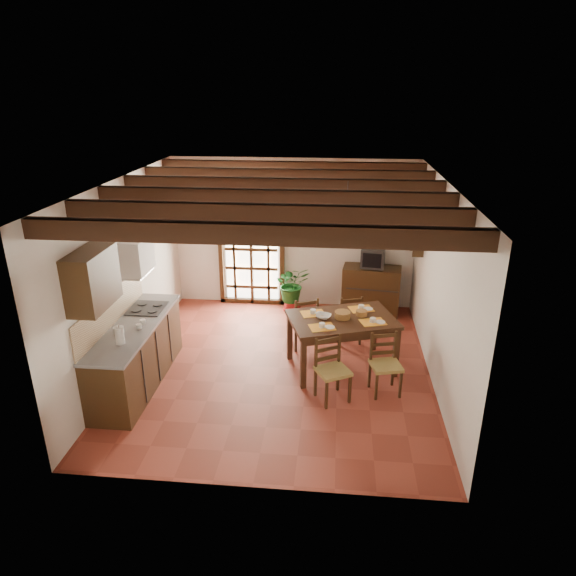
# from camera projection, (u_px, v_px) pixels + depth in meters

# --- Properties ---
(ground_plane) EXTENTS (5.00, 5.00, 0.00)m
(ground_plane) POSITION_uv_depth(u_px,v_px,m) (279.00, 368.00, 7.79)
(ground_plane) COLOR maroon
(room_shell) EXTENTS (4.52, 5.02, 2.81)m
(room_shell) POSITION_uv_depth(u_px,v_px,m) (278.00, 254.00, 7.12)
(room_shell) COLOR silver
(room_shell) RESTS_ON ground_plane
(ceiling_beams) EXTENTS (4.50, 4.34, 0.20)m
(ceiling_beams) POSITION_uv_depth(u_px,v_px,m) (278.00, 191.00, 6.80)
(ceiling_beams) COLOR black
(ceiling_beams) RESTS_ON room_shell
(french_door) EXTENTS (1.26, 0.11, 2.32)m
(french_door) POSITION_uv_depth(u_px,v_px,m) (251.00, 245.00, 9.69)
(french_door) COLOR white
(french_door) RESTS_ON ground_plane
(kitchen_counter) EXTENTS (0.64, 2.25, 1.38)m
(kitchen_counter) POSITION_uv_depth(u_px,v_px,m) (136.00, 353.00, 7.24)
(kitchen_counter) COLOR #342110
(kitchen_counter) RESTS_ON ground_plane
(upper_cabinet) EXTENTS (0.35, 0.80, 0.70)m
(upper_cabinet) POSITION_uv_depth(u_px,v_px,m) (92.00, 279.00, 6.09)
(upper_cabinet) COLOR #342110
(upper_cabinet) RESTS_ON room_shell
(range_hood) EXTENTS (0.38, 0.60, 0.54)m
(range_hood) POSITION_uv_depth(u_px,v_px,m) (135.00, 256.00, 7.29)
(range_hood) COLOR white
(range_hood) RESTS_ON room_shell
(counter_items) EXTENTS (0.50, 1.43, 0.25)m
(counter_items) POSITION_uv_depth(u_px,v_px,m) (135.00, 319.00, 7.14)
(counter_items) COLOR black
(counter_items) RESTS_ON kitchen_counter
(dining_table) EXTENTS (1.75, 1.40, 0.82)m
(dining_table) POSITION_uv_depth(u_px,v_px,m) (342.00, 324.00, 7.55)
(dining_table) COLOR #371F12
(dining_table) RESTS_ON ground_plane
(chair_near_left) EXTENTS (0.55, 0.54, 0.89)m
(chair_near_left) POSITION_uv_depth(u_px,v_px,m) (332.00, 381.00, 6.93)
(chair_near_left) COLOR #A28B45
(chair_near_left) RESTS_ON ground_plane
(chair_near_right) EXTENTS (0.47, 0.46, 0.86)m
(chair_near_right) POSITION_uv_depth(u_px,v_px,m) (385.00, 375.00, 7.09)
(chair_near_right) COLOR #A28B45
(chair_near_right) RESTS_ON ground_plane
(chair_far_left) EXTENTS (0.52, 0.51, 0.89)m
(chair_far_left) POSITION_uv_depth(u_px,v_px,m) (304.00, 331.00, 8.34)
(chair_far_left) COLOR #A28B45
(chair_far_left) RESTS_ON ground_plane
(chair_far_right) EXTENTS (0.48, 0.47, 0.86)m
(chair_far_right) POSITION_uv_depth(u_px,v_px,m) (348.00, 327.00, 8.50)
(chair_far_right) COLOR #A28B45
(chair_far_right) RESTS_ON ground_plane
(table_setting) EXTENTS (1.11, 0.74, 0.10)m
(table_setting) POSITION_uv_depth(u_px,v_px,m) (343.00, 311.00, 7.47)
(table_setting) COLOR #FFA528
(table_setting) RESTS_ON dining_table
(table_bowl) EXTENTS (0.27, 0.27, 0.05)m
(table_bowl) POSITION_uv_depth(u_px,v_px,m) (324.00, 316.00, 7.49)
(table_bowl) COLOR white
(table_bowl) RESTS_ON dining_table
(sideboard) EXTENTS (1.10, 0.59, 0.89)m
(sideboard) POSITION_uv_depth(u_px,v_px,m) (371.00, 290.00, 9.55)
(sideboard) COLOR #342110
(sideboard) RESTS_ON ground_plane
(crt_tv) EXTENTS (0.47, 0.44, 0.35)m
(crt_tv) POSITION_uv_depth(u_px,v_px,m) (373.00, 257.00, 9.31)
(crt_tv) COLOR black
(crt_tv) RESTS_ON sideboard
(fuse_box) EXTENTS (0.25, 0.03, 0.32)m
(fuse_box) POSITION_uv_depth(u_px,v_px,m) (376.00, 218.00, 9.30)
(fuse_box) COLOR white
(fuse_box) RESTS_ON room_shell
(plant_pot) EXTENTS (0.34, 0.34, 0.21)m
(plant_pot) POSITION_uv_depth(u_px,v_px,m) (292.00, 304.00, 9.76)
(plant_pot) COLOR maroon
(plant_pot) RESTS_ON ground_plane
(potted_plant) EXTENTS (2.00, 1.85, 1.82)m
(potted_plant) POSITION_uv_depth(u_px,v_px,m) (292.00, 282.00, 9.59)
(potted_plant) COLOR #144C19
(potted_plant) RESTS_ON ground_plane
(wall_shelf) EXTENTS (0.20, 0.42, 0.20)m
(wall_shelf) POSITION_uv_depth(u_px,v_px,m) (417.00, 246.00, 8.52)
(wall_shelf) COLOR #342110
(wall_shelf) RESTS_ON room_shell
(shelf_vase) EXTENTS (0.15, 0.15, 0.15)m
(shelf_vase) POSITION_uv_depth(u_px,v_px,m) (418.00, 238.00, 8.47)
(shelf_vase) COLOR #B2BFB2
(shelf_vase) RESTS_ON wall_shelf
(shelf_flowers) EXTENTS (0.14, 0.14, 0.36)m
(shelf_flowers) POSITION_uv_depth(u_px,v_px,m) (419.00, 225.00, 8.39)
(shelf_flowers) COLOR #FFA528
(shelf_flowers) RESTS_ON shelf_vase
(framed_picture) EXTENTS (0.03, 0.32, 0.32)m
(framed_picture) POSITION_uv_depth(u_px,v_px,m) (425.00, 214.00, 8.31)
(framed_picture) COLOR brown
(framed_picture) RESTS_ON room_shell
(pendant_lamp) EXTENTS (0.36, 0.36, 0.84)m
(pendant_lamp) POSITION_uv_depth(u_px,v_px,m) (346.00, 233.00, 7.14)
(pendant_lamp) COLOR black
(pendant_lamp) RESTS_ON room_shell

